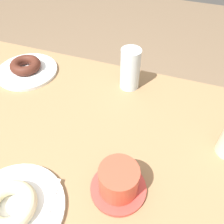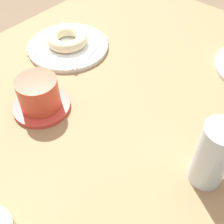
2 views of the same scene
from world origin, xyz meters
name	(u,v)px [view 1 (image 1 of 2)]	position (x,y,z in m)	size (l,w,h in m)	color
table	(62,161)	(0.00, 0.00, 0.66)	(0.94, 0.77, 0.73)	#946F4A
plate_sugar_ring	(14,210)	(-0.01, -0.18, 0.74)	(0.21, 0.21, 0.01)	white
napkin_sugar_ring	(12,209)	(-0.01, -0.18, 0.74)	(0.16, 0.16, 0.00)	white
donut_sugar_ring	(10,205)	(-0.01, -0.18, 0.76)	(0.11, 0.11, 0.03)	beige
plate_chocolate_ring	(27,71)	(-0.25, 0.24, 0.74)	(0.20, 0.20, 0.01)	silver
napkin_chocolate_ring	(27,69)	(-0.25, 0.24, 0.74)	(0.12, 0.12, 0.00)	white
donut_chocolate_ring	(25,65)	(-0.25, 0.24, 0.76)	(0.10, 0.10, 0.03)	#4A2218
water_glass	(130,69)	(0.10, 0.29, 0.80)	(0.06, 0.06, 0.13)	silver
coffee_cup	(119,181)	(0.18, -0.06, 0.77)	(0.12, 0.12, 0.08)	#CD3F36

